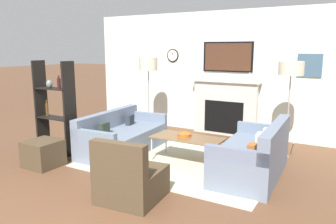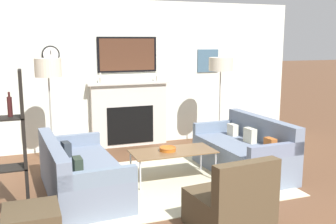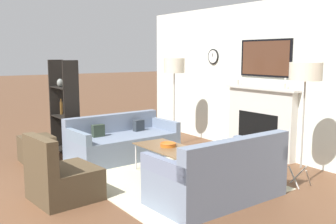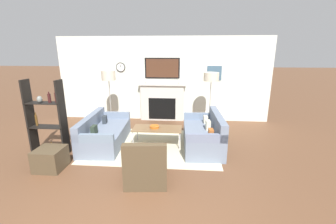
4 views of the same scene
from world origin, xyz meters
TOP-DOWN VIEW (x-y plane):
  - fireplace_wall at (0.00, 5.17)m, footprint 6.89×0.28m
  - area_rug at (0.00, 2.97)m, footprint 3.07×2.22m
  - couch_left at (-1.23, 2.97)m, footprint 0.98×1.88m
  - couch_right at (1.23, 2.97)m, footprint 0.91×1.70m
  - armchair at (0.11, 1.40)m, footprint 0.79×0.81m
  - coffee_table at (0.09, 3.04)m, footprint 1.19×0.57m
  - decorative_bowl at (0.02, 3.06)m, footprint 0.24×0.24m
  - floor_lamp_left at (-1.47, 4.25)m, footprint 0.40×0.40m
  - floor_lamp_right at (1.47, 4.25)m, footprint 0.42×0.42m

SIDE VIEW (x-z plane):
  - area_rug at x=0.00m, z-range 0.00..0.01m
  - couch_left at x=-1.23m, z-range -0.10..0.63m
  - armchair at x=0.11m, z-range -0.14..0.68m
  - couch_right at x=1.23m, z-range -0.12..0.71m
  - coffee_table at x=0.09m, z-range 0.19..0.62m
  - decorative_bowl at x=0.02m, z-range 0.43..0.49m
  - fireplace_wall at x=0.00m, z-range -0.12..2.58m
  - floor_lamp_right at x=1.47m, z-range 0.69..2.37m
  - floor_lamp_left at x=-1.47m, z-range 0.69..2.40m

